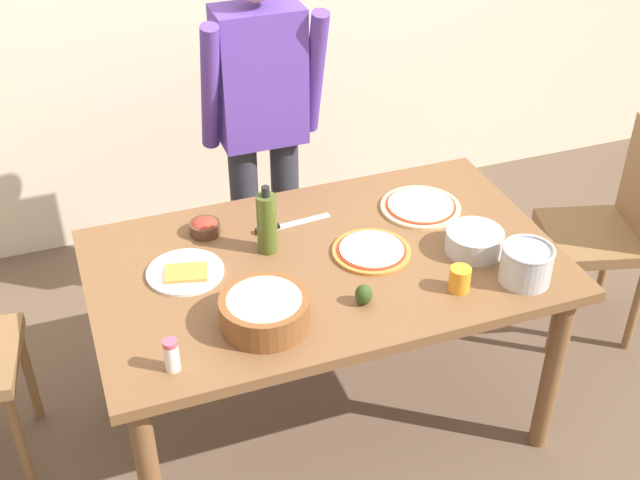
{
  "coord_description": "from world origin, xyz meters",
  "views": [
    {
      "loc": [
        -0.8,
        -2.15,
        2.42
      ],
      "look_at": [
        0.0,
        0.05,
        0.81
      ],
      "focal_mm": 46.3,
      "sensor_mm": 36.0,
      "label": 1
    }
  ],
  "objects_px": {
    "pizza_cooked_on_tray": "(372,251)",
    "popcorn_bowl": "(264,309)",
    "chair_wooden_right": "(613,223)",
    "steel_pot": "(526,264)",
    "cup_orange": "(460,279)",
    "dining_table": "(325,281)",
    "avocado": "(364,295)",
    "mixing_bowl_steel": "(474,241)",
    "chef_knife": "(284,226)",
    "olive_oil_bottle": "(267,223)",
    "pizza_raw_on_board": "(421,206)",
    "small_sauce_bowl": "(205,227)",
    "plate_with_slice": "(185,272)",
    "salt_shaker": "(171,355)",
    "person_cook": "(262,120)"
  },
  "relations": [
    {
      "from": "plate_with_slice",
      "to": "cup_orange",
      "type": "xyz_separation_m",
      "value": [
        0.82,
        -0.39,
        0.03
      ]
    },
    {
      "from": "person_cook",
      "to": "popcorn_bowl",
      "type": "relative_size",
      "value": 5.79
    },
    {
      "from": "pizza_cooked_on_tray",
      "to": "popcorn_bowl",
      "type": "distance_m",
      "value": 0.52
    },
    {
      "from": "pizza_raw_on_board",
      "to": "mixing_bowl_steel",
      "type": "bearing_deg",
      "value": -80.27
    },
    {
      "from": "chef_knife",
      "to": "salt_shaker",
      "type": "bearing_deg",
      "value": -131.61
    },
    {
      "from": "popcorn_bowl",
      "to": "cup_orange",
      "type": "xyz_separation_m",
      "value": [
        0.64,
        -0.05,
        -0.02
      ]
    },
    {
      "from": "pizza_cooked_on_tray",
      "to": "olive_oil_bottle",
      "type": "relative_size",
      "value": 1.07
    },
    {
      "from": "olive_oil_bottle",
      "to": "cup_orange",
      "type": "height_order",
      "value": "olive_oil_bottle"
    },
    {
      "from": "popcorn_bowl",
      "to": "chef_knife",
      "type": "bearing_deg",
      "value": 65.96
    },
    {
      "from": "avocado",
      "to": "small_sauce_bowl",
      "type": "bearing_deg",
      "value": 124.16
    },
    {
      "from": "plate_with_slice",
      "to": "olive_oil_bottle",
      "type": "height_order",
      "value": "olive_oil_bottle"
    },
    {
      "from": "chair_wooden_right",
      "to": "olive_oil_bottle",
      "type": "height_order",
      "value": "olive_oil_bottle"
    },
    {
      "from": "small_sauce_bowl",
      "to": "popcorn_bowl",
      "type": "bearing_deg",
      "value": -84.12
    },
    {
      "from": "pizza_cooked_on_tray",
      "to": "steel_pot",
      "type": "height_order",
      "value": "steel_pot"
    },
    {
      "from": "pizza_raw_on_board",
      "to": "plate_with_slice",
      "type": "height_order",
      "value": "plate_with_slice"
    },
    {
      "from": "pizza_cooked_on_tray",
      "to": "avocado",
      "type": "distance_m",
      "value": 0.28
    },
    {
      "from": "small_sauce_bowl",
      "to": "dining_table",
      "type": "bearing_deg",
      "value": -40.63
    },
    {
      "from": "chef_knife",
      "to": "plate_with_slice",
      "type": "bearing_deg",
      "value": -158.29
    },
    {
      "from": "chef_knife",
      "to": "person_cook",
      "type": "bearing_deg",
      "value": 81.39
    },
    {
      "from": "plate_with_slice",
      "to": "avocado",
      "type": "xyz_separation_m",
      "value": [
        0.5,
        -0.35,
        0.03
      ]
    },
    {
      "from": "chair_wooden_right",
      "to": "steel_pot",
      "type": "bearing_deg",
      "value": -148.51
    },
    {
      "from": "pizza_raw_on_board",
      "to": "steel_pot",
      "type": "xyz_separation_m",
      "value": [
        0.13,
        -0.52,
        0.06
      ]
    },
    {
      "from": "mixing_bowl_steel",
      "to": "small_sauce_bowl",
      "type": "relative_size",
      "value": 1.82
    },
    {
      "from": "person_cook",
      "to": "pizza_raw_on_board",
      "type": "relative_size",
      "value": 5.38
    },
    {
      "from": "pizza_raw_on_board",
      "to": "plate_with_slice",
      "type": "bearing_deg",
      "value": -173.6
    },
    {
      "from": "dining_table",
      "to": "salt_shaker",
      "type": "height_order",
      "value": "salt_shaker"
    },
    {
      "from": "person_cook",
      "to": "steel_pot",
      "type": "xyz_separation_m",
      "value": [
        0.57,
        -1.09,
        -0.11
      ]
    },
    {
      "from": "avocado",
      "to": "cup_orange",
      "type": "bearing_deg",
      "value": -7.28
    },
    {
      "from": "cup_orange",
      "to": "chef_knife",
      "type": "distance_m",
      "value": 0.69
    },
    {
      "from": "salt_shaker",
      "to": "avocado",
      "type": "bearing_deg",
      "value": 8.16
    },
    {
      "from": "plate_with_slice",
      "to": "mixing_bowl_steel",
      "type": "distance_m",
      "value": 0.99
    },
    {
      "from": "mixing_bowl_steel",
      "to": "popcorn_bowl",
      "type": "bearing_deg",
      "value": -170.76
    },
    {
      "from": "dining_table",
      "to": "mixing_bowl_steel",
      "type": "bearing_deg",
      "value": -13.92
    },
    {
      "from": "pizza_raw_on_board",
      "to": "salt_shaker",
      "type": "distance_m",
      "value": 1.18
    },
    {
      "from": "dining_table",
      "to": "mixing_bowl_steel",
      "type": "distance_m",
      "value": 0.54
    },
    {
      "from": "dining_table",
      "to": "pizza_raw_on_board",
      "type": "distance_m",
      "value": 0.5
    },
    {
      "from": "olive_oil_bottle",
      "to": "avocado",
      "type": "height_order",
      "value": "olive_oil_bottle"
    },
    {
      "from": "pizza_raw_on_board",
      "to": "small_sauce_bowl",
      "type": "xyz_separation_m",
      "value": [
        -0.8,
        0.11,
        0.02
      ]
    },
    {
      "from": "person_cook",
      "to": "olive_oil_bottle",
      "type": "bearing_deg",
      "value": -105.39
    },
    {
      "from": "pizza_raw_on_board",
      "to": "chef_knife",
      "type": "xyz_separation_m",
      "value": [
        -0.52,
        0.06,
        -0.0
      ]
    },
    {
      "from": "person_cook",
      "to": "pizza_raw_on_board",
      "type": "height_order",
      "value": "person_cook"
    },
    {
      "from": "chair_wooden_right",
      "to": "pizza_raw_on_board",
      "type": "relative_size",
      "value": 3.16
    },
    {
      "from": "cup_orange",
      "to": "steel_pot",
      "type": "bearing_deg",
      "value": -6.92
    },
    {
      "from": "pizza_raw_on_board",
      "to": "salt_shaker",
      "type": "bearing_deg",
      "value": -152.79
    },
    {
      "from": "popcorn_bowl",
      "to": "olive_oil_bottle",
      "type": "bearing_deg",
      "value": 71.73
    },
    {
      "from": "plate_with_slice",
      "to": "popcorn_bowl",
      "type": "bearing_deg",
      "value": -62.38
    },
    {
      "from": "dining_table",
      "to": "avocado",
      "type": "bearing_deg",
      "value": -82.76
    },
    {
      "from": "salt_shaker",
      "to": "avocado",
      "type": "xyz_separation_m",
      "value": [
        0.63,
        0.09,
        -0.02
      ]
    },
    {
      "from": "plate_with_slice",
      "to": "mixing_bowl_steel",
      "type": "xyz_separation_m",
      "value": [
        0.97,
        -0.21,
        0.03
      ]
    },
    {
      "from": "pizza_raw_on_board",
      "to": "small_sauce_bowl",
      "type": "bearing_deg",
      "value": 171.94
    }
  ]
}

